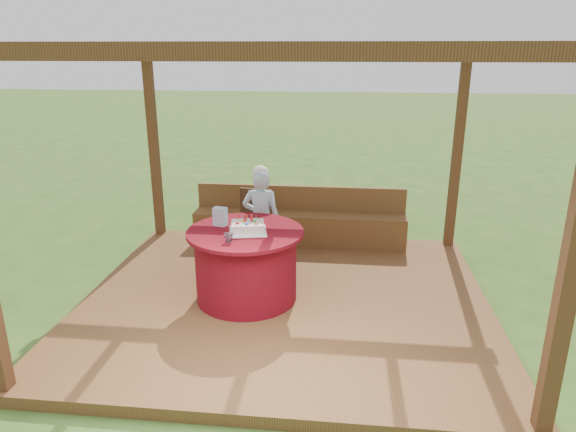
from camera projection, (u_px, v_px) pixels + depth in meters
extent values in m
plane|color=#31531B|center=(286.00, 306.00, 5.85)|extent=(60.00, 60.00, 0.00)
cube|color=brown|center=(286.00, 301.00, 5.83)|extent=(4.50, 4.00, 0.12)
cube|color=brown|center=(571.00, 266.00, 3.41)|extent=(0.12, 0.12, 2.60)
cube|color=brown|center=(154.00, 148.00, 7.40)|extent=(0.12, 0.12, 2.60)
cube|color=brown|center=(457.00, 155.00, 6.96)|extent=(0.12, 0.12, 2.60)
cube|color=brown|center=(251.00, 51.00, 3.20)|extent=(4.50, 0.14, 0.12)
cube|color=brown|center=(302.00, 49.00, 6.75)|extent=(4.50, 0.14, 0.12)
cube|color=brown|center=(77.00, 50.00, 5.20)|extent=(0.14, 4.00, 0.12)
cube|color=brown|center=(513.00, 50.00, 4.76)|extent=(0.14, 4.00, 0.12)
cube|color=brown|center=(156.00, 50.00, 5.12)|extent=(0.10, 3.70, 0.10)
cube|color=brown|center=(285.00, 50.00, 4.98)|extent=(0.10, 3.70, 0.10)
cube|color=brown|center=(422.00, 50.00, 4.84)|extent=(0.10, 3.70, 0.10)
cube|color=brown|center=(299.00, 228.00, 7.35)|extent=(3.00, 0.42, 0.45)
cube|color=brown|center=(300.00, 198.00, 7.39)|extent=(3.00, 0.06, 0.35)
cylinder|color=maroon|center=(246.00, 266.00, 5.67)|extent=(1.11, 1.11, 0.76)
cylinder|color=maroon|center=(245.00, 232.00, 5.54)|extent=(1.27, 1.27, 0.04)
cube|color=#3A2312|center=(252.00, 225.00, 6.80)|extent=(0.50, 0.50, 0.05)
cylinder|color=#3A2312|center=(235.00, 244.00, 6.75)|extent=(0.04, 0.04, 0.44)
cylinder|color=#3A2312|center=(261.00, 247.00, 6.67)|extent=(0.04, 0.04, 0.44)
cylinder|color=#3A2312|center=(244.00, 235.00, 7.08)|extent=(0.04, 0.04, 0.44)
cylinder|color=#3A2312|center=(269.00, 237.00, 6.99)|extent=(0.04, 0.04, 0.44)
cube|color=#3A2312|center=(256.00, 205.00, 6.92)|extent=(0.44, 0.10, 0.45)
imported|color=#91BFD8|center=(261.00, 220.00, 6.36)|extent=(0.48, 0.33, 1.29)
sphere|color=white|center=(261.00, 174.00, 6.18)|extent=(0.21, 0.21, 0.21)
cube|color=white|center=(248.00, 231.00, 5.50)|extent=(0.47, 0.47, 0.01)
cube|color=white|center=(248.00, 227.00, 5.49)|extent=(0.39, 0.34, 0.10)
cylinder|color=red|center=(245.00, 218.00, 5.50)|extent=(0.03, 0.03, 0.08)
cylinder|color=red|center=(251.00, 218.00, 5.49)|extent=(0.03, 0.03, 0.08)
sphere|color=red|center=(237.00, 223.00, 5.42)|extent=(0.04, 0.04, 0.04)
sphere|color=blue|center=(246.00, 223.00, 5.40)|extent=(0.04, 0.04, 0.04)
sphere|color=orange|center=(256.00, 223.00, 5.41)|extent=(0.04, 0.04, 0.04)
sphere|color=yellow|center=(242.00, 221.00, 5.49)|extent=(0.04, 0.04, 0.04)
sphere|color=green|center=(255.00, 221.00, 5.49)|extent=(0.04, 0.04, 0.04)
cube|color=#EB98D7|center=(220.00, 217.00, 5.66)|extent=(0.16, 0.12, 0.21)
imported|color=white|center=(229.00, 238.00, 5.19)|extent=(0.11, 0.11, 0.09)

